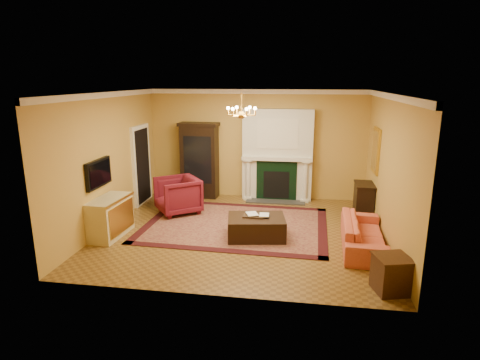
% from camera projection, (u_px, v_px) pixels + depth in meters
% --- Properties ---
extents(floor, '(6.00, 5.50, 0.02)m').
position_uv_depth(floor, '(241.00, 231.00, 8.88)').
color(floor, brown).
rests_on(floor, ground).
extents(ceiling, '(6.00, 5.50, 0.02)m').
position_uv_depth(ceiling, '(242.00, 92.00, 8.13)').
color(ceiling, silver).
rests_on(ceiling, wall_back).
extents(wall_back, '(6.00, 0.02, 3.00)m').
position_uv_depth(wall_back, '(256.00, 144.00, 11.15)').
color(wall_back, '#BA9642').
rests_on(wall_back, floor).
extents(wall_front, '(6.00, 0.02, 3.00)m').
position_uv_depth(wall_front, '(213.00, 204.00, 5.86)').
color(wall_front, '#BA9642').
rests_on(wall_front, floor).
extents(wall_left, '(0.02, 5.50, 3.00)m').
position_uv_depth(wall_left, '(109.00, 161.00, 8.96)').
color(wall_left, '#BA9642').
rests_on(wall_left, floor).
extents(wall_right, '(0.02, 5.50, 3.00)m').
position_uv_depth(wall_right, '(389.00, 170.00, 8.06)').
color(wall_right, '#BA9642').
rests_on(wall_right, floor).
extents(fireplace, '(1.90, 0.70, 2.50)m').
position_uv_depth(fireplace, '(277.00, 157.00, 10.95)').
color(fireplace, silver).
rests_on(fireplace, wall_back).
extents(crown_molding, '(6.00, 5.50, 0.12)m').
position_uv_depth(crown_molding, '(248.00, 94.00, 9.07)').
color(crown_molding, white).
rests_on(crown_molding, ceiling).
extents(doorway, '(0.08, 1.05, 2.10)m').
position_uv_depth(doorway, '(142.00, 165.00, 10.69)').
color(doorway, white).
rests_on(doorway, wall_left).
extents(tv_panel, '(0.09, 0.95, 0.58)m').
position_uv_depth(tv_panel, '(99.00, 173.00, 8.41)').
color(tv_panel, black).
rests_on(tv_panel, wall_left).
extents(gilt_mirror, '(0.06, 0.76, 1.05)m').
position_uv_depth(gilt_mirror, '(376.00, 150.00, 9.37)').
color(gilt_mirror, gold).
rests_on(gilt_mirror, wall_right).
extents(chandelier, '(0.63, 0.55, 0.53)m').
position_uv_depth(chandelier, '(241.00, 112.00, 8.23)').
color(chandelier, gold).
rests_on(chandelier, ceiling).
extents(oriental_rug, '(4.22, 3.22, 0.02)m').
position_uv_depth(oriental_rug, '(236.00, 225.00, 9.24)').
color(oriental_rug, '#470F1C').
rests_on(oriental_rug, floor).
extents(china_cabinet, '(1.03, 0.51, 2.01)m').
position_uv_depth(china_cabinet, '(200.00, 162.00, 11.25)').
color(china_cabinet, black).
rests_on(china_cabinet, floor).
extents(wingback_armchair, '(1.31, 1.32, 1.00)m').
position_uv_depth(wingback_armchair, '(178.00, 194.00, 9.97)').
color(wingback_armchair, maroon).
rests_on(wingback_armchair, floor).
extents(pedestal_table, '(0.41, 0.41, 0.73)m').
position_uv_depth(pedestal_table, '(164.00, 190.00, 10.58)').
color(pedestal_table, black).
rests_on(pedestal_table, floor).
extents(commode, '(0.59, 1.15, 0.84)m').
position_uv_depth(commode, '(110.00, 217.00, 8.52)').
color(commode, beige).
rests_on(commode, floor).
extents(coral_sofa, '(0.70, 2.04, 0.79)m').
position_uv_depth(coral_sofa, '(364.00, 229.00, 7.91)').
color(coral_sofa, '#D45743').
rests_on(coral_sofa, floor).
extents(end_table, '(0.60, 0.60, 0.57)m').
position_uv_depth(end_table, '(391.00, 275.00, 6.29)').
color(end_table, '#38200F').
rests_on(end_table, floor).
extents(console_table, '(0.43, 0.73, 0.81)m').
position_uv_depth(console_table, '(363.00, 201.00, 9.70)').
color(console_table, black).
rests_on(console_table, floor).
extents(leather_ottoman, '(1.31, 1.04, 0.44)m').
position_uv_depth(leather_ottoman, '(256.00, 227.00, 8.46)').
color(leather_ottoman, black).
rests_on(leather_ottoman, oriental_rug).
extents(ottoman_tray, '(0.45, 0.36, 0.03)m').
position_uv_depth(ottoman_tray, '(254.00, 216.00, 8.46)').
color(ottoman_tray, black).
rests_on(ottoman_tray, leather_ottoman).
extents(book_a, '(0.22, 0.11, 0.30)m').
position_uv_depth(book_a, '(247.00, 208.00, 8.41)').
color(book_a, gray).
rests_on(book_a, ottoman_tray).
extents(book_b, '(0.20, 0.03, 0.27)m').
position_uv_depth(book_b, '(260.00, 209.00, 8.40)').
color(book_b, gray).
rests_on(book_b, ottoman_tray).
extents(topiary_left, '(0.17, 0.17, 0.46)m').
position_uv_depth(topiary_left, '(251.00, 146.00, 10.95)').
color(topiary_left, gray).
rests_on(topiary_left, fireplace).
extents(topiary_right, '(0.16, 0.16, 0.43)m').
position_uv_depth(topiary_right, '(302.00, 148.00, 10.75)').
color(topiary_right, gray).
rests_on(topiary_right, fireplace).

